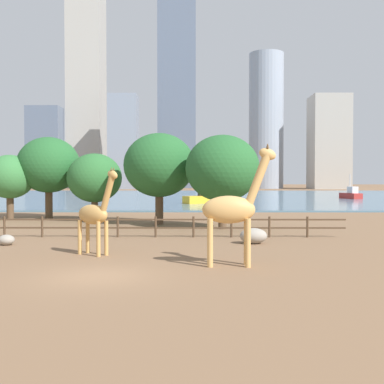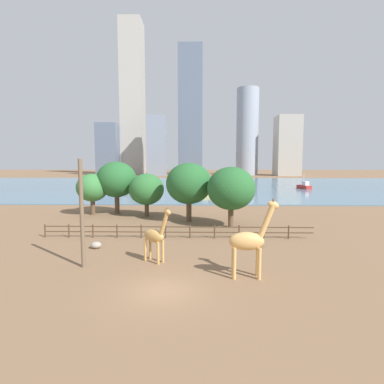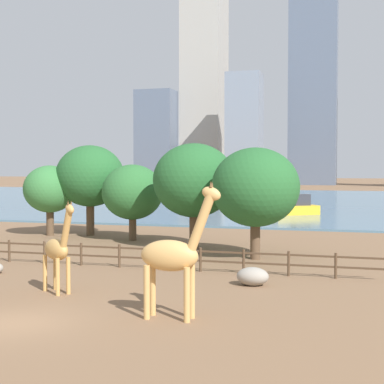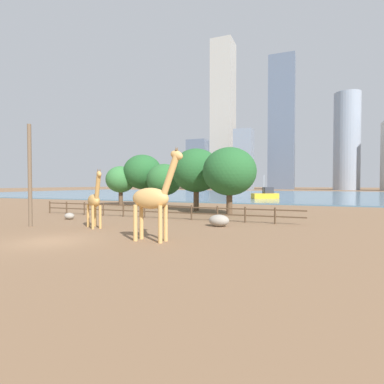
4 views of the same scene
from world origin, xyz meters
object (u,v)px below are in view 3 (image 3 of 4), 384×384
boat_sailboat (297,208)px  tree_left_large (50,189)px  giraffe_companion (58,250)px  boulder_by_pole (253,276)px  tree_center_broad (133,192)px  tree_left_small (90,176)px  giraffe_tall (174,255)px  tree_right_small (255,187)px  tree_right_tall (194,181)px

boat_sailboat → tree_left_large: bearing=21.3°
giraffe_companion → boulder_by_pole: 9.18m
tree_center_broad → tree_left_small: size_ratio=0.79×
giraffe_tall → tree_left_large: 28.87m
tree_left_large → boat_sailboat: size_ratio=1.06×
boulder_by_pole → tree_center_broad: size_ratio=0.26×
tree_right_small → tree_center_broad: bearing=148.8°
giraffe_tall → tree_right_small: (0.40, 14.85, 2.01)m
giraffe_tall → boat_sailboat: giraffe_tall is taller
giraffe_tall → tree_right_tall: (-4.44, 18.13, 2.32)m
tree_right_tall → tree_left_small: bearing=152.9°
tree_center_broad → boat_sailboat: 27.53m
giraffe_companion → boulder_by_pole: size_ratio=2.75×
giraffe_tall → boat_sailboat: bearing=91.3°
tree_center_broad → tree_right_small: tree_right_small is taller
giraffe_companion → tree_right_small: (6.78, 12.02, 2.44)m
giraffe_tall → tree_left_large: tree_left_large is taller
giraffe_tall → tree_left_large: bearing=129.4°
boulder_by_pole → tree_left_large: (-19.75, 15.59, 3.36)m
tree_left_large → boat_sailboat: bearing=54.4°
boulder_by_pole → tree_right_small: tree_right_small is taller
giraffe_companion → tree_right_small: size_ratio=0.62×
boat_sailboat → tree_left_small: bearing=25.5°
boulder_by_pole → tree_left_small: bearing=135.0°
tree_left_large → giraffe_tall: bearing=-51.3°
giraffe_tall → tree_right_small: bearing=89.1°
giraffe_companion → boat_sailboat: 44.50m
boulder_by_pole → tree_right_tall: tree_right_tall is taller
tree_right_small → boat_sailboat: bearing=91.7°
tree_center_broad → tree_right_small: 12.50m
tree_center_broad → tree_left_small: bearing=155.0°
giraffe_tall → tree_right_tall: bearing=104.4°
tree_right_small → giraffe_tall: bearing=-91.5°
boulder_by_pole → boat_sailboat: 40.09m
tree_right_small → tree_right_tall: bearing=145.9°
boulder_by_pole → tree_right_small: 8.97m
giraffe_companion → tree_left_small: tree_left_small is taller
tree_right_tall → tree_left_small: tree_left_small is taller
tree_right_tall → tree_center_broad: bearing=151.3°
tree_right_small → boulder_by_pole: bearing=-80.7°
tree_right_tall → boulder_by_pole: bearing=-61.3°
tree_left_large → tree_right_tall: tree_right_tall is taller
boulder_by_pole → tree_right_small: bearing=99.3°
boulder_by_pole → tree_right_tall: 13.49m
tree_left_large → tree_center_broad: 7.87m
tree_center_broad → boat_sailboat: size_ratio=1.07×
tree_right_tall → boat_sailboat: bearing=82.3°
tree_left_small → tree_right_small: size_ratio=1.09×
boulder_by_pole → tree_right_tall: size_ratio=0.21×
tree_right_tall → tree_left_large: bearing=162.2°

